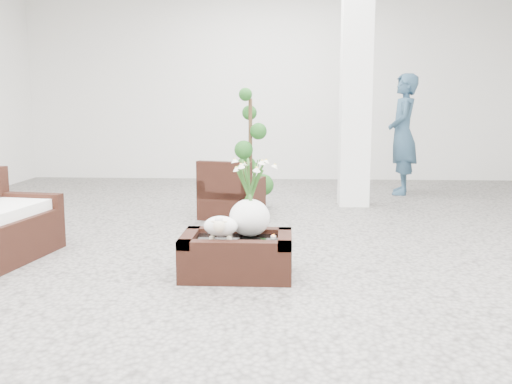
{
  "coord_description": "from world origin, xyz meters",
  "views": [
    {
      "loc": [
        0.27,
        -5.28,
        1.42
      ],
      "look_at": [
        0.0,
        -0.1,
        0.62
      ],
      "focal_mm": 40.97,
      "sensor_mm": 36.0,
      "label": 1
    }
  ],
  "objects": [
    {
      "name": "ground",
      "position": [
        0.0,
        0.0,
        0.0
      ],
      "size": [
        11.0,
        11.0,
        0.0
      ],
      "primitive_type": "plane",
      "color": "gray",
      "rests_on": "ground"
    },
    {
      "name": "column",
      "position": [
        1.2,
        2.8,
        1.75
      ],
      "size": [
        0.4,
        0.4,
        3.5
      ],
      "primitive_type": "cube",
      "color": "white",
      "rests_on": "ground"
    },
    {
      "name": "coffee_table",
      "position": [
        -0.13,
        -0.63,
        0.16
      ],
      "size": [
        0.9,
        0.6,
        0.31
      ],
      "primitive_type": "cube",
      "color": "#34170F",
      "rests_on": "ground"
    },
    {
      "name": "sheep_figurine",
      "position": [
        -0.25,
        -0.73,
        0.42
      ],
      "size": [
        0.28,
        0.23,
        0.21
      ],
      "primitive_type": "ellipsoid",
      "color": "white",
      "rests_on": "coffee_table"
    },
    {
      "name": "planter_narcissus",
      "position": [
        -0.03,
        -0.53,
        0.71
      ],
      "size": [
        0.44,
        0.44,
        0.8
      ],
      "primitive_type": null,
      "color": "white",
      "rests_on": "coffee_table"
    },
    {
      "name": "tealight",
      "position": [
        0.17,
        -0.61,
        0.33
      ],
      "size": [
        0.04,
        0.04,
        0.03
      ],
      "primitive_type": "cylinder",
      "color": "white",
      "rests_on": "coffee_table"
    },
    {
      "name": "armchair",
      "position": [
        -0.4,
        1.84,
        0.36
      ],
      "size": [
        0.82,
        0.8,
        0.72
      ],
      "primitive_type": "cube",
      "rotation": [
        0.0,
        0.0,
        2.87
      ],
      "color": "#34170F",
      "rests_on": "ground"
    },
    {
      "name": "topiary",
      "position": [
        -0.21,
        2.49,
        0.79
      ],
      "size": [
        0.42,
        0.42,
        1.57
      ],
      "primitive_type": null,
      "color": "#194716",
      "rests_on": "ground"
    },
    {
      "name": "shopper",
      "position": [
        2.06,
        3.84,
        0.93
      ],
      "size": [
        0.54,
        0.74,
        1.85
      ],
      "primitive_type": "imported",
      "rotation": [
        0.0,
        0.0,
        -1.73
      ],
      "color": "#2B4860",
      "rests_on": "ground"
    }
  ]
}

